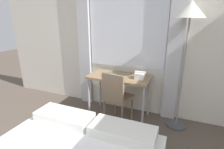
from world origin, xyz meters
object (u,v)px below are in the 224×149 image
at_px(telephone, 140,76).
at_px(book, 110,75).
at_px(desk_chair, 116,95).
at_px(standing_lamp, 190,21).
at_px(desk, 119,80).

bearing_deg(telephone, book, -174.23).
relative_size(desk_chair, book, 3.94).
xyz_separation_m(standing_lamp, book, (-1.15, -0.12, -0.90)).
bearing_deg(desk, telephone, -0.82).
relative_size(standing_lamp, book, 8.35).
xyz_separation_m(desk_chair, book, (-0.21, 0.22, 0.25)).
relative_size(standing_lamp, telephone, 11.36).
relative_size(telephone, book, 0.74).
distance_m(standing_lamp, book, 1.47).
xyz_separation_m(standing_lamp, telephone, (-0.64, -0.06, -0.86)).
xyz_separation_m(desk, telephone, (0.36, -0.01, 0.13)).
bearing_deg(desk, book, -159.36).
height_order(desk_chair, book, desk_chair).
bearing_deg(standing_lamp, book, -174.25).
height_order(desk_chair, telephone, desk_chair).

